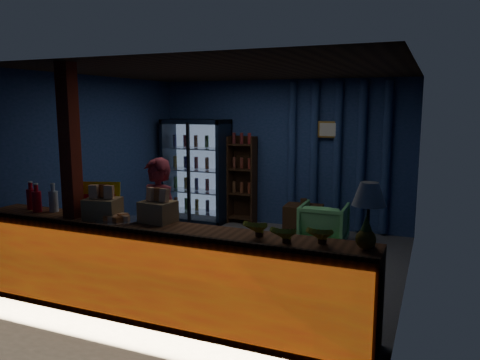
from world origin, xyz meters
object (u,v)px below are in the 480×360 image
object	(u,v)px
pastry_tray	(117,220)
green_chair	(324,224)
shopkeeper	(158,226)
table_lamp	(369,197)

from	to	relation	value
pastry_tray	green_chair	bearing A→B (deg)	65.00
shopkeeper	pastry_tray	world-z (taller)	shopkeeper
table_lamp	pastry_tray	bearing A→B (deg)	-177.34
pastry_tray	table_lamp	bearing A→B (deg)	2.66
green_chair	pastry_tray	bearing A→B (deg)	63.32
shopkeeper	pastry_tray	bearing A→B (deg)	-85.58
pastry_tray	table_lamp	size ratio (longest dim) A/B	0.81
green_chair	pastry_tray	world-z (taller)	pastry_tray
green_chair	pastry_tray	size ratio (longest dim) A/B	1.57
green_chair	pastry_tray	xyz separation A→B (m)	(-1.47, -3.16, 0.65)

